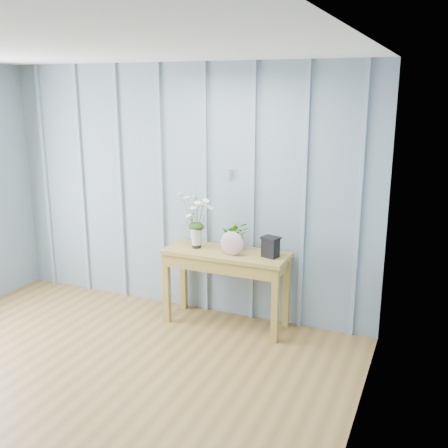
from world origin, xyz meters
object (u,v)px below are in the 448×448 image
at_px(daisy_vase, 196,213).
at_px(carved_box, 271,247).
at_px(sideboard, 226,263).
at_px(felt_disc_vessel, 232,244).

distance_m(daisy_vase, carved_box, 0.79).
xyz_separation_m(sideboard, carved_box, (0.44, -0.00, 0.21)).
bearing_deg(carved_box, sideboard, 179.38).
distance_m(felt_disc_vessel, carved_box, 0.35).
height_order(sideboard, felt_disc_vessel, felt_disc_vessel).
distance_m(sideboard, felt_disc_vessel, 0.27).
relative_size(daisy_vase, carved_box, 2.88).
bearing_deg(sideboard, daisy_vase, -178.95).
bearing_deg(sideboard, felt_disc_vessel, -43.33).
relative_size(sideboard, felt_disc_vessel, 5.22).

